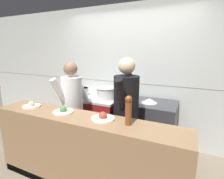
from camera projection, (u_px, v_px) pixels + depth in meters
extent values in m
plane|color=#7F705B|center=(93.00, 178.00, 2.48)|extent=(14.00, 14.00, 0.00)
cube|color=silver|center=(128.00, 75.00, 3.41)|extent=(8.00, 0.06, 2.60)
cube|color=gray|center=(127.00, 82.00, 3.41)|extent=(8.00, 0.00, 0.01)
cube|color=maroon|center=(95.00, 119.00, 3.47)|extent=(1.00, 0.70, 0.86)
cube|color=#B7BABF|center=(95.00, 97.00, 3.37)|extent=(1.02, 0.71, 0.04)
cube|color=#B7BABF|center=(86.00, 122.00, 3.16)|extent=(0.90, 0.03, 0.10)
cube|color=#38383D|center=(146.00, 127.00, 3.03)|extent=(0.95, 0.65, 0.92)
cube|color=black|center=(141.00, 158.00, 2.85)|extent=(0.94, 0.04, 0.10)
cube|color=#93704C|center=(83.00, 153.00, 2.23)|extent=(2.56, 0.45, 0.98)
cylinder|color=#B7BABF|center=(82.00, 92.00, 3.42)|extent=(0.24, 0.24, 0.15)
cylinder|color=#B7BABF|center=(82.00, 88.00, 3.40)|extent=(0.25, 0.25, 0.01)
cylinder|color=beige|center=(106.00, 93.00, 3.19)|extent=(0.33, 0.33, 0.21)
cylinder|color=beige|center=(106.00, 88.00, 3.17)|extent=(0.35, 0.35, 0.01)
cone|color=#B7BABF|center=(149.00, 100.00, 2.89)|extent=(0.26, 0.26, 0.07)
cube|color=#B7BABF|center=(130.00, 102.00, 2.92)|extent=(0.27, 0.14, 0.01)
cube|color=black|center=(122.00, 99.00, 3.06)|extent=(0.11, 0.06, 0.02)
cylinder|color=white|center=(31.00, 106.00, 2.50)|extent=(0.25, 0.25, 0.02)
sphere|color=beige|center=(31.00, 104.00, 2.49)|extent=(0.09, 0.09, 0.09)
cylinder|color=white|center=(63.00, 112.00, 2.28)|extent=(0.26, 0.26, 0.02)
sphere|color=#4C8C47|center=(63.00, 109.00, 2.27)|extent=(0.09, 0.09, 0.09)
cylinder|color=white|center=(103.00, 118.00, 2.06)|extent=(0.28, 0.28, 0.02)
sphere|color=#B24733|center=(103.00, 116.00, 2.05)|extent=(0.10, 0.10, 0.10)
cylinder|color=brown|center=(128.00, 113.00, 1.88)|extent=(0.07, 0.07, 0.26)
sphere|color=brown|center=(129.00, 99.00, 1.84)|extent=(0.08, 0.08, 0.08)
cube|color=black|center=(74.00, 136.00, 2.90)|extent=(0.32, 0.26, 0.75)
cylinder|color=white|center=(72.00, 96.00, 2.75)|extent=(0.41, 0.41, 0.62)
sphere|color=#8C664C|center=(71.00, 69.00, 2.65)|extent=(0.21, 0.21, 0.21)
cylinder|color=white|center=(82.00, 90.00, 2.87)|extent=(0.19, 0.33, 0.52)
cylinder|color=white|center=(61.00, 94.00, 2.60)|extent=(0.19, 0.33, 0.52)
cube|color=black|center=(125.00, 147.00, 2.53)|extent=(0.30, 0.20, 0.79)
cylinder|color=black|center=(126.00, 100.00, 2.37)|extent=(0.36, 0.36, 0.65)
sphere|color=beige|center=(127.00, 66.00, 2.27)|extent=(0.22, 0.22, 0.22)
cylinder|color=black|center=(131.00, 91.00, 2.53)|extent=(0.12, 0.33, 0.54)
cylinder|color=black|center=(121.00, 98.00, 2.17)|extent=(0.12, 0.33, 0.54)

